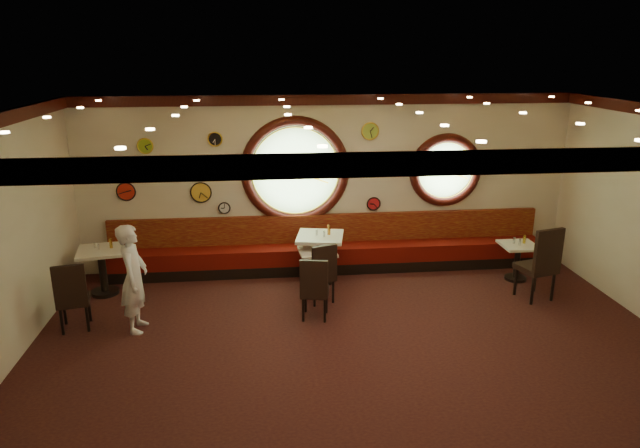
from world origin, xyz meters
The scene contains 45 objects.
floor centered at (0.00, 0.00, 0.00)m, with size 9.00×6.00×0.00m, color black.
ceiling centered at (0.00, 0.00, 3.20)m, with size 9.00×6.00×0.02m, color gold.
wall_back centered at (0.00, 3.00, 1.60)m, with size 9.00×0.02×3.20m, color beige.
wall_front centered at (0.00, -3.00, 1.60)m, with size 9.00×0.02×3.20m, color beige.
wall_left centered at (-4.50, 0.00, 1.60)m, with size 0.02×6.00×3.20m, color beige.
molding_back centered at (0.00, 2.95, 3.11)m, with size 9.00×0.10×0.18m, color black.
molding_front centered at (0.00, -2.95, 3.11)m, with size 9.00×0.10×0.18m, color black.
banquette_base centered at (0.00, 2.72, 0.10)m, with size 8.00×0.55×0.20m, color black.
banquette_seat centered at (0.00, 2.72, 0.35)m, with size 8.00×0.55×0.30m, color #550B07.
banquette_back centered at (0.00, 2.94, 0.75)m, with size 8.00×0.10×0.55m, color #5C070D.
porthole_left_glass centered at (-0.60, 3.00, 1.85)m, with size 1.66×1.66×0.02m, color #96CE7B.
porthole_left_frame centered at (-0.60, 2.98, 1.85)m, with size 1.98×1.98×0.18m, color black.
porthole_left_ring centered at (-0.60, 2.95, 1.85)m, with size 1.61×1.61×0.03m, color yellow.
porthole_right_glass centered at (2.20, 3.00, 1.80)m, with size 1.10×1.10×0.02m, color #96CE7B.
porthole_right_frame centered at (2.20, 2.98, 1.80)m, with size 1.38×1.38×0.18m, color black.
porthole_right_ring centered at (2.20, 2.95, 1.80)m, with size 1.09×1.09×0.03m, color yellow.
wall_clock_0 centered at (1.35, 2.96, 1.95)m, with size 0.22×0.22×0.03m, color gold.
wall_clock_1 centered at (0.75, 2.96, 2.55)m, with size 0.30×0.30×0.03m, color #A4C73E.
wall_clock_2 centered at (-3.20, 2.96, 2.35)m, with size 0.26×0.26×0.03m, color #90B624.
wall_clock_3 centered at (-2.30, 2.96, 1.50)m, with size 0.36×0.36×0.03m, color gold.
wall_clock_4 centered at (-3.60, 2.96, 1.55)m, with size 0.32×0.32×0.03m, color red.
wall_clock_5 centered at (0.85, 2.96, 1.20)m, with size 0.24×0.24×0.03m, color red.
wall_clock_6 centered at (-2.00, 2.96, 2.45)m, with size 0.24×0.24×0.03m, color black.
wall_clock_7 centered at (-1.90, 2.96, 1.20)m, with size 0.20×0.20×0.03m, color silver.
table_a centered at (-3.90, 2.06, 0.50)m, with size 0.83×0.83×0.79m.
table_b centered at (-0.23, 2.21, 0.54)m, with size 0.92×0.92×0.86m.
table_c centered at (-0.30, 1.95, 0.43)m, with size 0.66×0.66×0.68m.
table_d centered at (3.26, 1.92, 0.42)m, with size 0.61×0.61×0.67m.
chair_a centered at (-3.98, 0.74, 0.60)m, with size 0.51×0.51×0.65m.
chair_b centered at (-0.48, 0.72, 0.57)m, with size 0.49×0.49×0.62m.
chair_c centered at (-0.30, 1.32, 0.58)m, with size 0.54×0.54×0.63m.
chair_d centered at (3.24, 1.04, 0.72)m, with size 0.64×0.64×0.78m.
condiment_a_salt centered at (-4.00, 2.15, 0.84)m, with size 0.03×0.03×0.09m, color silver.
condiment_b_salt centered at (-0.29, 2.22, 0.91)m, with size 0.04×0.04×0.10m, color silver.
condiment_c_salt centered at (-0.38, 2.04, 0.73)m, with size 0.04×0.04×0.11m, color silver.
condiment_d_salt centered at (3.19, 1.97, 0.72)m, with size 0.04×0.04×0.11m, color silver.
condiment_a_pepper centered at (-3.92, 2.07, 0.84)m, with size 0.03×0.03×0.09m, color silver.
condiment_b_pepper centered at (-0.17, 2.11, 0.92)m, with size 0.04×0.04×0.11m, color silver.
condiment_c_pepper centered at (-0.25, 1.91, 0.72)m, with size 0.03×0.03×0.09m, color silver.
condiment_d_pepper centered at (3.25, 1.87, 0.72)m, with size 0.04×0.04×0.11m, color silver.
condiment_a_bottle centered at (-3.74, 2.12, 0.87)m, with size 0.05×0.05×0.16m, color gold.
condiment_b_bottle centered at (-0.08, 2.23, 0.95)m, with size 0.05×0.05×0.18m, color #C37D2E.
condiment_c_bottle centered at (-0.22, 2.00, 0.75)m, with size 0.04×0.04×0.14m, color gold.
condiment_d_bottle centered at (3.38, 1.97, 0.74)m, with size 0.05×0.05×0.15m, color yellow.
waiter centered at (-3.09, 0.70, 0.81)m, with size 0.59×0.39×1.61m, color white.
Camera 1 is at (-1.23, -7.13, 3.94)m, focal length 32.00 mm.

